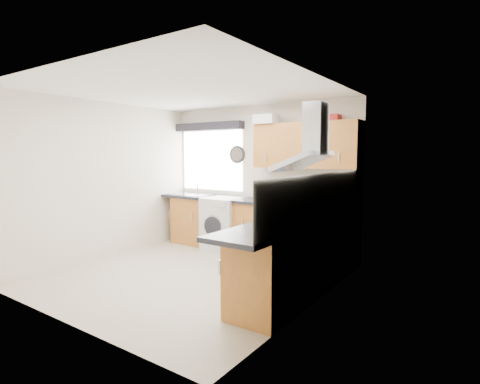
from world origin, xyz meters
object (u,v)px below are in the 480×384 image
Objects in this scene: upper_cabinets at (306,145)px; washing_machine at (223,224)px; oven at (299,257)px; extractor_hood at (309,145)px.

upper_cabinets is 1.98m from washing_machine.
oven is 2.27m from washing_machine.
washing_machine is (-2.08, 1.10, -1.31)m from extractor_hood.
extractor_hood is 0.85× the size of washing_machine.
extractor_hood is 2.70m from washing_machine.
oven is 0.93× the size of washing_machine.
washing_machine reaches higher than oven.
oven is 1.35m from extractor_hood.
extractor_hood is 1.48m from upper_cabinets.
oven is at bearing -67.46° from upper_cabinets.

